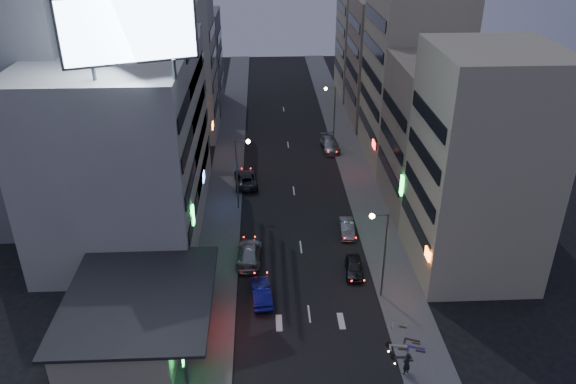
{
  "coord_description": "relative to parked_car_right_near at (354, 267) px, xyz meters",
  "views": [
    {
      "loc": [
        -3.46,
        -31.98,
        29.91
      ],
      "look_at": [
        -1.16,
        15.87,
        5.11
      ],
      "focal_mm": 35.0,
      "sensor_mm": 36.0,
      "label": 1
    }
  ],
  "objects": [
    {
      "name": "food_court",
      "position": [
        -18.38,
        -7.43,
        1.34
      ],
      "size": [
        11.0,
        13.0,
        3.88
      ],
      "color": "#ACA587",
      "rests_on": "ground"
    },
    {
      "name": "road_car_blue",
      "position": [
        -8.39,
        -3.3,
        0.09
      ],
      "size": [
        2.0,
        4.62,
        1.48
      ],
      "primitive_type": "imported",
      "rotation": [
        0.0,
        0.0,
        3.24
      ],
      "color": "navy",
      "rests_on": "ground"
    },
    {
      "name": "scooter_silver_a",
      "position": [
        2.64,
        -9.6,
        0.09
      ],
      "size": [
        1.0,
        2.12,
        1.24
      ],
      "primitive_type": null,
      "rotation": [
        0.0,
        0.0,
        1.41
      ],
      "color": "#B6B8BE",
      "rests_on": "sidewalk_right"
    },
    {
      "name": "far_right_b",
      "position": [
        11.52,
        54.57,
        11.35
      ],
      "size": [
        12.0,
        12.0,
        24.0
      ],
      "primitive_type": "cube",
      "color": "#ACA587",
      "rests_on": "ground"
    },
    {
      "name": "scooter_black_a",
      "position": [
        2.69,
        -10.74,
        0.06
      ],
      "size": [
        0.76,
        1.97,
        1.18
      ],
      "primitive_type": null,
      "rotation": [
        0.0,
        0.0,
        1.51
      ],
      "color": "black",
      "rests_on": "sidewalk_right"
    },
    {
      "name": "parked_car_left",
      "position": [
        -10.08,
        18.51,
        0.12
      ],
      "size": [
        3.01,
        5.72,
        1.53
      ],
      "primitive_type": "imported",
      "rotation": [
        0.0,
        0.0,
        3.23
      ],
      "color": "#2A2B30",
      "rests_on": "ground"
    },
    {
      "name": "scooter_blue",
      "position": [
        3.91,
        -9.96,
        0.07
      ],
      "size": [
        1.25,
        2.07,
        1.2
      ],
      "primitive_type": null,
      "rotation": [
        0.0,
        0.0,
        1.25
      ],
      "color": "navy",
      "rests_on": "sidewalk_right"
    },
    {
      "name": "scooter_black_b",
      "position": [
        3.77,
        -9.15,
        0.02
      ],
      "size": [
        1.23,
        1.89,
        1.1
      ],
      "primitive_type": null,
      "rotation": [
        0.0,
        0.0,
        1.19
      ],
      "color": "black",
      "rests_on": "sidewalk_right"
    },
    {
      "name": "parked_car_right_far",
      "position": [
        1.12,
        28.55,
        0.13
      ],
      "size": [
        2.49,
        5.5,
        1.56
      ],
      "primitive_type": "imported",
      "rotation": [
        0.0,
        0.0,
        0.06
      ],
      "color": "gray",
      "rests_on": "ground"
    },
    {
      "name": "far_left_a",
      "position": [
        -19.98,
        35.57,
        9.35
      ],
      "size": [
        11.0,
        10.0,
        20.0
      ],
      "primitive_type": "cube",
      "color": "#ACACA7",
      "rests_on": "ground"
    },
    {
      "name": "street_lamp_right_near",
      "position": [
        1.43,
        -3.43,
        4.72
      ],
      "size": [
        1.6,
        0.44,
        8.02
      ],
      "color": "#595B60",
      "rests_on": "sidewalk_right"
    },
    {
      "name": "parked_car_right_mid",
      "position": [
        0.35,
        6.88,
        -0.01
      ],
      "size": [
        1.51,
        3.92,
        1.27
      ],
      "primitive_type": "imported",
      "rotation": [
        0.0,
        0.0,
        -0.04
      ],
      "color": "#9E9EA6",
      "rests_on": "ground"
    },
    {
      "name": "sidewalk_left",
      "position": [
        -12.48,
        20.57,
        -0.59
      ],
      "size": [
        4.0,
        120.0,
        0.12
      ],
      "primitive_type": "cube",
      "color": "#4C4C4F",
      "rests_on": "ground"
    },
    {
      "name": "billboard",
      "position": [
        -17.47,
        0.54,
        21.01
      ],
      "size": [
        9.52,
        3.75,
        6.2
      ],
      "rotation": [
        0.0,
        0.0,
        0.35
      ],
      "color": "#595B60",
      "rests_on": "white_building"
    },
    {
      "name": "shophouse_mid",
      "position": [
        11.02,
        12.57,
        7.35
      ],
      "size": [
        11.0,
        12.0,
        16.0
      ],
      "primitive_type": "cube",
      "color": "gray",
      "rests_on": "ground"
    },
    {
      "name": "street_lamp_left",
      "position": [
        -10.38,
        12.57,
        4.72
      ],
      "size": [
        1.6,
        0.44,
        8.02
      ],
      "color": "#595B60",
      "rests_on": "sidewalk_left"
    },
    {
      "name": "far_left_b",
      "position": [
        -20.48,
        48.57,
        6.85
      ],
      "size": [
        12.0,
        10.0,
        15.0
      ],
      "primitive_type": "cube",
      "color": "slate",
      "rests_on": "ground"
    },
    {
      "name": "sidewalk_right",
      "position": [
        3.52,
        20.57,
        -0.59
      ],
      "size": [
        4.0,
        120.0,
        0.12
      ],
      "primitive_type": "cube",
      "color": "#4C4C4F",
      "rests_on": "ground"
    },
    {
      "name": "shophouse_near",
      "position": [
        10.52,
        1.07,
        9.35
      ],
      "size": [
        10.0,
        11.0,
        20.0
      ],
      "primitive_type": "cube",
      "color": "#ACA587",
      "rests_on": "ground"
    },
    {
      "name": "shophouse_far",
      "position": [
        10.52,
        25.57,
        10.35
      ],
      "size": [
        10.0,
        14.0,
        22.0
      ],
      "primitive_type": "cube",
      "color": "#ACA587",
      "rests_on": "ground"
    },
    {
      "name": "person",
      "position": [
        1.82,
        -12.38,
        0.4
      ],
      "size": [
        0.81,
        0.73,
        1.86
      ],
      "primitive_type": "imported",
      "rotation": [
        0.0,
        0.0,
        3.69
      ],
      "color": "black",
      "rests_on": "sidewalk_right"
    },
    {
      "name": "scooter_silver_b",
      "position": [
        3.15,
        -7.29,
        -0.0
      ],
      "size": [
        1.1,
        1.82,
        1.06
      ],
      "primitive_type": null,
      "rotation": [
        0.0,
        0.0,
        1.24
      ],
      "color": "#B2B4BA",
      "rests_on": "sidewalk_right"
    },
    {
      "name": "grey_tower",
      "position": [
        -30.48,
        13.57,
        16.35
      ],
      "size": [
        10.0,
        14.0,
        34.0
      ],
      "primitive_type": "cube",
      "color": "slate",
      "rests_on": "ground"
    },
    {
      "name": "ground",
      "position": [
        -4.48,
        -9.43,
        -0.65
      ],
      "size": [
        180.0,
        180.0,
        0.0
      ],
      "primitive_type": "plane",
      "color": "black",
      "rests_on": "ground"
    },
    {
      "name": "far_right_a",
      "position": [
        11.02,
        40.57,
        8.35
      ],
      "size": [
        11.0,
        12.0,
        18.0
      ],
      "primitive_type": "cube",
      "color": "gray",
      "rests_on": "ground"
    },
    {
      "name": "parked_car_right_near",
      "position": [
        0.0,
        0.0,
        0.0
      ],
      "size": [
        1.88,
        3.93,
        1.3
      ],
      "primitive_type": "imported",
      "rotation": [
        0.0,
        0.0,
        -0.09
      ],
      "color": "#25262A",
      "rests_on": "ground"
    },
    {
      "name": "white_building",
      "position": [
        -21.48,
        10.57,
        8.35
      ],
      "size": [
        14.0,
        24.0,
        18.0
      ],
      "primitive_type": "cube",
      "color": "#ACACA7",
      "rests_on": "ground"
    },
    {
      "name": "street_lamp_right_far",
      "position": [
        1.43,
        30.57,
        4.72
      ],
      "size": [
        1.6,
        0.44,
        8.02
      ],
      "color": "#595B60",
      "rests_on": "sidewalk_right"
    },
    {
      "name": "road_car_silver",
      "position": [
        -9.48,
        2.54,
        0.14
      ],
      "size": [
        2.46,
        5.54,
        1.58
      ],
      "primitive_type": "imported",
      "rotation": [
        0.0,
        0.0,
        3.1
      ],
      "color": "#989C9F",
      "rests_on": "ground"
    }
  ]
}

